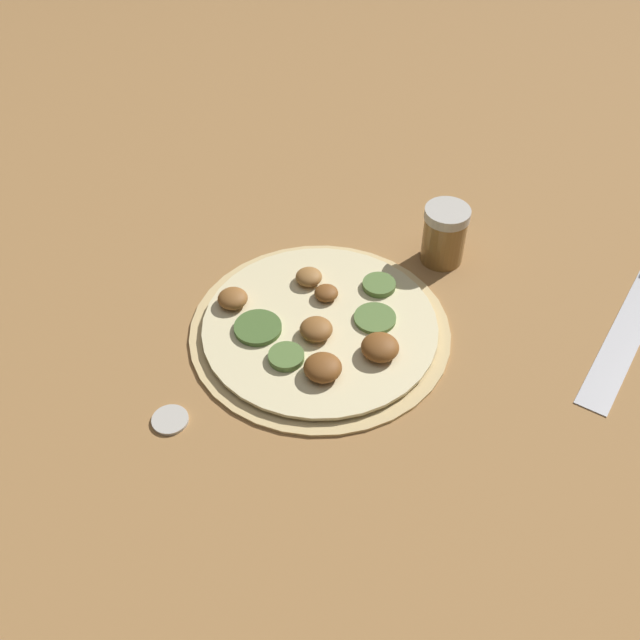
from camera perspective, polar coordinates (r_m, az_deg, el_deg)
ground_plane at (r=0.81m, az=-0.00°, el=-0.85°), size 3.00×3.00×0.00m
pizza at (r=0.80m, az=-0.01°, el=-0.58°), size 0.28×0.28×0.03m
spice_jar at (r=0.89m, az=9.46°, el=6.45°), size 0.05×0.05×0.07m
loose_cap at (r=0.74m, az=-11.37°, el=-7.39°), size 0.04×0.04×0.01m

